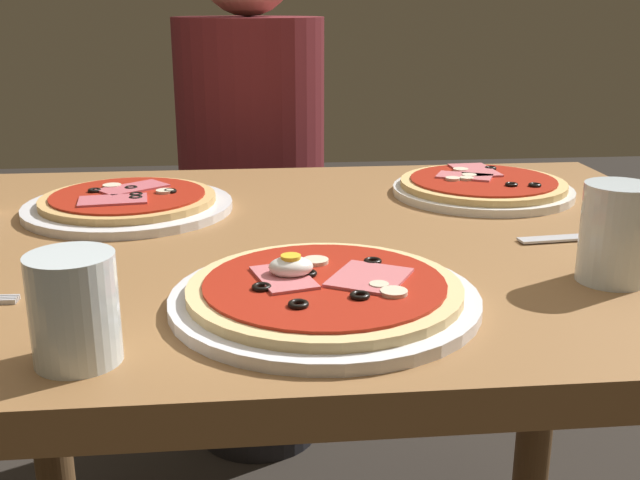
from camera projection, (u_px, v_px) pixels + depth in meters
name	position (u px, v px, depth m)	size (l,w,h in m)	color
dining_table	(319.00, 322.00, 1.00)	(1.05, 0.83, 0.72)	olive
pizza_foreground	(324.00, 294.00, 0.74)	(0.30, 0.30, 0.05)	white
pizza_across_left	(129.00, 203.00, 1.07)	(0.29, 0.29, 0.03)	white
pizza_across_right	(482.00, 187.00, 1.17)	(0.27, 0.27, 0.03)	white
water_glass_near	(615.00, 239.00, 0.79)	(0.07, 0.07, 0.11)	silver
water_glass_far	(75.00, 316.00, 0.61)	(0.07, 0.07, 0.09)	silver
knife	(603.00, 236.00, 0.95)	(0.20, 0.04, 0.01)	silver
diner_person	(253.00, 211.00, 1.70)	(0.32, 0.32, 1.18)	black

